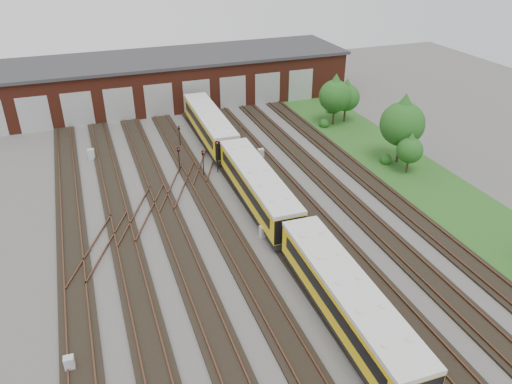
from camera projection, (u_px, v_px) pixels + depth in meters
name	position (u px, v px, depth m)	size (l,w,h in m)	color
ground	(269.00, 260.00, 37.92)	(120.00, 120.00, 0.00)	#42403E
track_network	(265.00, 255.00, 38.30)	(30.40, 70.00, 0.33)	black
maintenance_shed	(165.00, 79.00, 69.29)	(51.00, 12.50, 6.35)	#562215
grass_verge	(404.00, 168.00, 51.85)	(8.00, 55.00, 0.05)	#23531B
metro_train	(258.00, 187.00, 44.18)	(3.11, 47.30, 3.15)	black
signal_mast_0	(179.00, 156.00, 50.41)	(0.24, 0.23, 2.68)	black
signal_mast_1	(203.00, 160.00, 49.39)	(0.26, 0.25, 2.82)	black
signal_mast_2	(179.00, 133.00, 56.10)	(0.24, 0.23, 2.46)	black
signal_mast_3	(217.00, 153.00, 50.02)	(0.28, 0.26, 3.45)	black
relay_cabinet_0	(70.00, 363.00, 28.52)	(0.58, 0.48, 0.96)	#B2B5B7
relay_cabinet_1	(91.00, 154.00, 53.64)	(0.68, 0.57, 1.14)	#B2B5B7
relay_cabinet_2	(263.00, 231.00, 40.55)	(0.59, 0.49, 0.98)	#B2B5B7
relay_cabinet_3	(261.00, 153.00, 53.91)	(0.63, 0.52, 1.04)	#B2B5B7
relay_cabinet_4	(264.00, 175.00, 49.40)	(0.61, 0.51, 1.02)	#B2B5B7
tree_0	(335.00, 92.00, 60.89)	(3.94, 3.94, 6.53)	#362718
tree_1	(346.00, 94.00, 62.09)	(3.40, 3.40, 5.63)	#362718
tree_2	(403.00, 119.00, 50.87)	(4.58, 4.58, 7.59)	#362718
tree_3	(410.00, 147.00, 49.68)	(2.64, 2.64, 4.38)	#362718
bush_0	(386.00, 158.00, 52.65)	(1.24, 1.24, 1.24)	#1A4513
bush_1	(324.00, 122.00, 61.94)	(1.25, 1.25, 1.25)	#1A4513
bush_2	(333.00, 107.00, 66.51)	(1.54, 1.54, 1.54)	#1A4513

